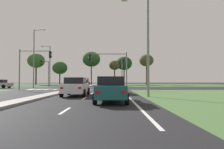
{
  "coord_description": "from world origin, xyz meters",
  "views": [
    {
      "loc": [
        5.53,
        -5.28,
        1.31
      ],
      "look_at": [
        5.47,
        26.6,
        2.27
      ],
      "focal_mm": 32.52,
      "sensor_mm": 36.0,
      "label": 1
    }
  ],
  "objects_px": {
    "treeline_second": "(60,68)",
    "treeline_fifth": "(125,63)",
    "traffic_signal_near_left": "(32,62)",
    "traffic_signal_far_right": "(123,68)",
    "treeline_near": "(37,61)",
    "car_maroon_near": "(114,86)",
    "street_lamp_near": "(146,39)",
    "pedestrian_at_median": "(88,81)",
    "treeline_sixth": "(147,61)",
    "traffic_signal_far_left": "(46,68)",
    "car_blue_third": "(86,82)",
    "traffic_signal_near_right": "(112,63)",
    "car_teal_fifth": "(111,89)",
    "treeline_third": "(92,59)",
    "street_lamp_second": "(35,56)",
    "street_lamp_third": "(50,64)",
    "treeline_fourth": "(115,65)",
    "car_white_fourth": "(76,86)"
  },
  "relations": [
    {
      "from": "car_teal_fifth",
      "to": "treeline_second",
      "type": "height_order",
      "value": "treeline_second"
    },
    {
      "from": "street_lamp_third",
      "to": "street_lamp_near",
      "type": "bearing_deg",
      "value": -59.86
    },
    {
      "from": "street_lamp_third",
      "to": "traffic_signal_far_left",
      "type": "bearing_deg",
      "value": -79.17
    },
    {
      "from": "traffic_signal_far_right",
      "to": "street_lamp_near",
      "type": "height_order",
      "value": "street_lamp_near"
    },
    {
      "from": "traffic_signal_near_left",
      "to": "treeline_third",
      "type": "xyz_separation_m",
      "value": [
        5.32,
        31.51,
        3.69
      ]
    },
    {
      "from": "car_white_fourth",
      "to": "treeline_fifth",
      "type": "distance_m",
      "value": 46.17
    },
    {
      "from": "car_white_fourth",
      "to": "traffic_signal_near_left",
      "type": "height_order",
      "value": "traffic_signal_near_left"
    },
    {
      "from": "car_teal_fifth",
      "to": "treeline_third",
      "type": "distance_m",
      "value": 48.59
    },
    {
      "from": "car_blue_third",
      "to": "treeline_fifth",
      "type": "xyz_separation_m",
      "value": [
        11.54,
        2.19,
        5.87
      ]
    },
    {
      "from": "car_teal_fifth",
      "to": "treeline_sixth",
      "type": "xyz_separation_m",
      "value": [
        10.43,
        48.36,
        6.56
      ]
    },
    {
      "from": "treeline_third",
      "to": "treeline_fifth",
      "type": "xyz_separation_m",
      "value": [
        9.91,
        2.54,
        -1.03
      ]
    },
    {
      "from": "car_maroon_near",
      "to": "treeline_near",
      "type": "distance_m",
      "value": 50.24
    },
    {
      "from": "car_maroon_near",
      "to": "pedestrian_at_median",
      "type": "bearing_deg",
      "value": 102.61
    },
    {
      "from": "pedestrian_at_median",
      "to": "car_blue_third",
      "type": "bearing_deg",
      "value": -120.06
    },
    {
      "from": "car_blue_third",
      "to": "traffic_signal_near_left",
      "type": "distance_m",
      "value": 32.23
    },
    {
      "from": "car_teal_fifth",
      "to": "treeline_third",
      "type": "relative_size",
      "value": 0.46
    },
    {
      "from": "street_lamp_third",
      "to": "treeline_second",
      "type": "distance_m",
      "value": 19.06
    },
    {
      "from": "treeline_near",
      "to": "treeline_sixth",
      "type": "distance_m",
      "value": 34.61
    },
    {
      "from": "car_blue_third",
      "to": "traffic_signal_far_left",
      "type": "distance_m",
      "value": 21.29
    },
    {
      "from": "car_blue_third",
      "to": "street_lamp_near",
      "type": "relative_size",
      "value": 0.55
    },
    {
      "from": "traffic_signal_near_left",
      "to": "traffic_signal_far_left",
      "type": "height_order",
      "value": "traffic_signal_near_left"
    },
    {
      "from": "treeline_fourth",
      "to": "treeline_fifth",
      "type": "xyz_separation_m",
      "value": [
        2.97,
        1.13,
        0.7
      ]
    },
    {
      "from": "treeline_fifth",
      "to": "street_lamp_third",
      "type": "bearing_deg",
      "value": -136.03
    },
    {
      "from": "car_maroon_near",
      "to": "car_teal_fifth",
      "type": "bearing_deg",
      "value": -91.27
    },
    {
      "from": "car_teal_fifth",
      "to": "traffic_signal_near_left",
      "type": "distance_m",
      "value": 20.07
    },
    {
      "from": "car_teal_fifth",
      "to": "pedestrian_at_median",
      "type": "xyz_separation_m",
      "value": [
        -5.33,
        32.76,
        0.51
      ]
    },
    {
      "from": "traffic_signal_near_left",
      "to": "treeline_second",
      "type": "relative_size",
      "value": 0.78
    },
    {
      "from": "car_maroon_near",
      "to": "street_lamp_near",
      "type": "bearing_deg",
      "value": -58.2
    },
    {
      "from": "traffic_signal_near_left",
      "to": "pedestrian_at_median",
      "type": "distance_m",
      "value": 17.83
    },
    {
      "from": "treeline_second",
      "to": "car_teal_fifth",
      "type": "bearing_deg",
      "value": -72.32
    },
    {
      "from": "treeline_fourth",
      "to": "treeline_sixth",
      "type": "bearing_deg",
      "value": -4.6
    },
    {
      "from": "traffic_signal_far_right",
      "to": "street_lamp_second",
      "type": "xyz_separation_m",
      "value": [
        -15.87,
        -4.31,
        1.89
      ]
    },
    {
      "from": "traffic_signal_near_right",
      "to": "treeline_second",
      "type": "relative_size",
      "value": 0.75
    },
    {
      "from": "treeline_second",
      "to": "treeline_fifth",
      "type": "height_order",
      "value": "treeline_fifth"
    },
    {
      "from": "street_lamp_near",
      "to": "street_lamp_second",
      "type": "height_order",
      "value": "street_lamp_second"
    },
    {
      "from": "traffic_signal_far_right",
      "to": "traffic_signal_near_left",
      "type": "bearing_deg",
      "value": -139.26
    },
    {
      "from": "traffic_signal_near_right",
      "to": "treeline_fifth",
      "type": "relative_size",
      "value": 0.63
    },
    {
      "from": "treeline_third",
      "to": "traffic_signal_near_right",
      "type": "bearing_deg",
      "value": -78.99
    },
    {
      "from": "traffic_signal_near_left",
      "to": "traffic_signal_far_right",
      "type": "xyz_separation_m",
      "value": [
        13.54,
        11.66,
        -0.08
      ]
    },
    {
      "from": "treeline_sixth",
      "to": "treeline_fifth",
      "type": "bearing_deg",
      "value": 163.95
    },
    {
      "from": "traffic_signal_near_right",
      "to": "treeline_near",
      "type": "height_order",
      "value": "treeline_near"
    },
    {
      "from": "traffic_signal_near_right",
      "to": "treeline_sixth",
      "type": "xyz_separation_m",
      "value": [
        10.39,
        32.14,
        3.6
      ]
    },
    {
      "from": "car_maroon_near",
      "to": "treeline_third",
      "type": "relative_size",
      "value": 0.47
    },
    {
      "from": "traffic_signal_far_right",
      "to": "treeline_near",
      "type": "height_order",
      "value": "treeline_near"
    },
    {
      "from": "pedestrian_at_median",
      "to": "treeline_near",
      "type": "distance_m",
      "value": 27.3
    },
    {
      "from": "treeline_near",
      "to": "treeline_second",
      "type": "distance_m",
      "value": 7.82
    },
    {
      "from": "car_white_fourth",
      "to": "treeline_sixth",
      "type": "height_order",
      "value": "treeline_sixth"
    },
    {
      "from": "traffic_signal_far_left",
      "to": "car_blue_third",
      "type": "bearing_deg",
      "value": 75.29
    },
    {
      "from": "treeline_third",
      "to": "treeline_fourth",
      "type": "height_order",
      "value": "treeline_third"
    },
    {
      "from": "treeline_sixth",
      "to": "traffic_signal_near_left",
      "type": "bearing_deg",
      "value": -124.19
    }
  ]
}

